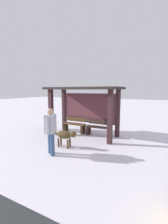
# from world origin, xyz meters

# --- Properties ---
(ground_plane) EXTENTS (60.00, 60.00, 0.00)m
(ground_plane) POSITION_xyz_m (0.00, 0.00, 0.00)
(ground_plane) COLOR silver
(bus_shelter) EXTENTS (3.42, 1.59, 2.24)m
(bus_shelter) POSITION_xyz_m (0.00, 0.14, 1.68)
(bus_shelter) COLOR #392024
(bus_shelter) RESTS_ON ground
(bench_left_inside) EXTENTS (1.23, 0.38, 0.74)m
(bench_left_inside) POSITION_xyz_m (-0.66, 0.26, 0.35)
(bench_left_inside) COLOR brown
(bench_left_inside) RESTS_ON ground
(bench_center_inside) EXTENTS (1.23, 0.36, 0.72)m
(bench_center_inside) POSITION_xyz_m (0.66, 0.26, 0.34)
(bench_center_inside) COLOR #402F29
(bench_center_inside) RESTS_ON ground
(person_walking) EXTENTS (0.40, 0.62, 1.54)m
(person_walking) POSITION_xyz_m (0.07, -2.41, 0.90)
(person_walking) COLOR #B0B4C1
(person_walking) RESTS_ON ground
(dog) EXTENTS (0.93, 0.32, 0.65)m
(dog) POSITION_xyz_m (0.13, -1.66, 0.46)
(dog) COLOR #4F3B20
(dog) RESTS_ON ground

